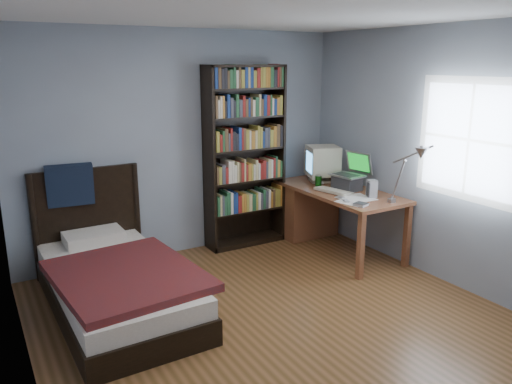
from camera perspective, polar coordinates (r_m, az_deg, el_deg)
room at (r=3.85m, az=4.16°, el=1.26°), size 4.20×4.24×2.50m
desk at (r=6.20m, az=6.69°, el=-1.64°), size 0.75×1.62×0.73m
crt_monitor at (r=6.08m, az=7.50°, el=3.48°), size 0.50×0.46×0.44m
laptop at (r=5.77m, az=10.51°, el=1.40°), size 0.39×0.39×0.43m
desk_lamp at (r=4.89m, az=17.89°, el=3.63°), size 0.26×0.57×0.67m
keyboard at (r=5.64m, az=8.85°, el=0.11°), size 0.27×0.47×0.04m
speaker at (r=5.49m, az=13.09°, el=0.36°), size 0.12×0.12×0.19m
soda_can at (r=5.85m, az=7.15°, el=1.21°), size 0.07×0.07×0.13m
mouse at (r=6.00m, az=7.39°, el=1.07°), size 0.06×0.11×0.04m
phone_silver at (r=5.40m, az=9.59°, el=-0.62°), size 0.05×0.10×0.02m
phone_grey at (r=5.28m, az=10.26°, el=-1.01°), size 0.07×0.10×0.02m
external_drive at (r=5.16m, az=11.89°, el=-1.42°), size 0.15×0.15×0.02m
bookshelf at (r=5.85m, az=-1.27°, el=3.99°), size 0.95×0.30×2.12m
bed at (r=4.72m, az=-15.94°, el=-9.51°), size 1.21×2.13×1.16m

